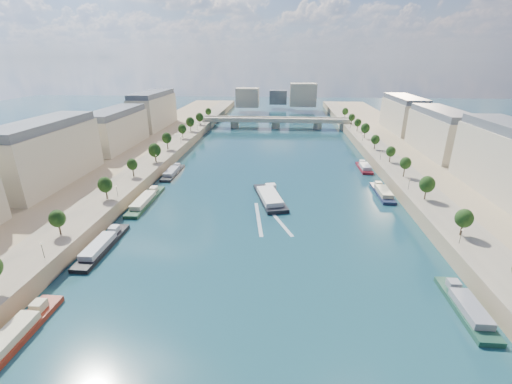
# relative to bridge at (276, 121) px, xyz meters

# --- Properties ---
(ground) EXTENTS (700.00, 700.00, 0.00)m
(ground) POSITION_rel_bridge_xyz_m (0.00, -126.51, -5.08)
(ground) COLOR #0C2938
(ground) RESTS_ON ground
(quay_left) EXTENTS (44.00, 520.00, 5.00)m
(quay_left) POSITION_rel_bridge_xyz_m (-72.00, -126.51, -2.58)
(quay_left) COLOR #9E8460
(quay_left) RESTS_ON ground
(quay_right) EXTENTS (44.00, 520.00, 5.00)m
(quay_right) POSITION_rel_bridge_xyz_m (72.00, -126.51, -2.58)
(quay_right) COLOR #9E8460
(quay_right) RESTS_ON ground
(pave_left) EXTENTS (14.00, 520.00, 0.10)m
(pave_left) POSITION_rel_bridge_xyz_m (-57.00, -126.51, -0.03)
(pave_left) COLOR gray
(pave_left) RESTS_ON quay_left
(pave_right) EXTENTS (14.00, 520.00, 0.10)m
(pave_right) POSITION_rel_bridge_xyz_m (57.00, -126.51, -0.03)
(pave_right) COLOR gray
(pave_right) RESTS_ON quay_right
(trees_left) EXTENTS (4.80, 268.80, 8.26)m
(trees_left) POSITION_rel_bridge_xyz_m (-55.00, -124.51, 5.39)
(trees_left) COLOR #382B1E
(trees_left) RESTS_ON ground
(trees_right) EXTENTS (4.80, 268.80, 8.26)m
(trees_right) POSITION_rel_bridge_xyz_m (55.00, -116.51, 5.39)
(trees_right) COLOR #382B1E
(trees_right) RESTS_ON ground
(lamps_left) EXTENTS (0.36, 200.36, 4.28)m
(lamps_left) POSITION_rel_bridge_xyz_m (-52.50, -136.51, 2.70)
(lamps_left) COLOR black
(lamps_left) RESTS_ON ground
(lamps_right) EXTENTS (0.36, 200.36, 4.28)m
(lamps_right) POSITION_rel_bridge_xyz_m (52.50, -121.51, 2.70)
(lamps_right) COLOR black
(lamps_right) RESTS_ON ground
(buildings_left) EXTENTS (16.00, 226.00, 23.20)m
(buildings_left) POSITION_rel_bridge_xyz_m (-85.00, -114.51, 11.37)
(buildings_left) COLOR #BCB191
(buildings_left) RESTS_ON ground
(buildings_right) EXTENTS (16.00, 226.00, 23.20)m
(buildings_right) POSITION_rel_bridge_xyz_m (85.00, -114.51, 11.37)
(buildings_right) COLOR #BCB191
(buildings_right) RESTS_ON ground
(skyline) EXTENTS (79.00, 42.00, 22.00)m
(skyline) POSITION_rel_bridge_xyz_m (3.19, 93.01, 9.57)
(skyline) COLOR #BCB191
(skyline) RESTS_ON ground
(bridge) EXTENTS (112.00, 12.00, 8.15)m
(bridge) POSITION_rel_bridge_xyz_m (0.00, 0.00, 0.00)
(bridge) COLOR #C1B79E
(bridge) RESTS_ON ground
(tour_barge) EXTENTS (14.79, 28.82, 3.78)m
(tour_barge) POSITION_rel_bridge_xyz_m (0.93, -143.29, -4.04)
(tour_barge) COLOR black
(tour_barge) RESTS_ON ground
(wake) EXTENTS (14.20, 25.92, 0.04)m
(wake) POSITION_rel_bridge_xyz_m (0.93, -159.89, -5.06)
(wake) COLOR silver
(wake) RESTS_ON ground
(moored_barges_left) EXTENTS (5.00, 152.43, 3.60)m
(moored_barges_left) POSITION_rel_bridge_xyz_m (-45.50, -179.37, -4.24)
(moored_barges_left) COLOR #171E32
(moored_barges_left) RESTS_ON ground
(moored_barges_right) EXTENTS (5.00, 155.52, 3.60)m
(moored_barges_right) POSITION_rel_bridge_xyz_m (45.50, -173.46, -4.24)
(moored_barges_right) COLOR black
(moored_barges_right) RESTS_ON ground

